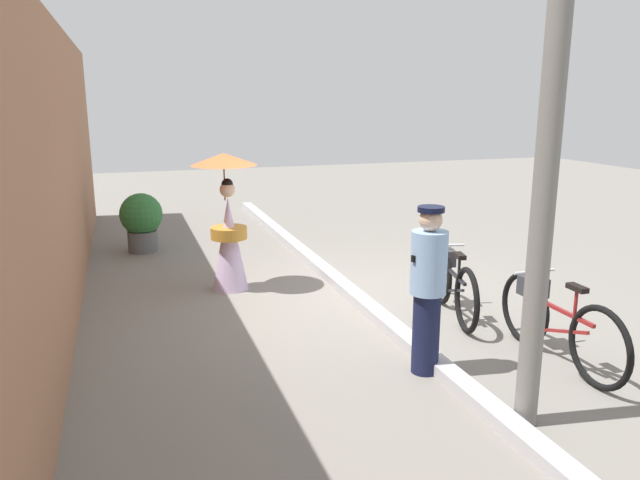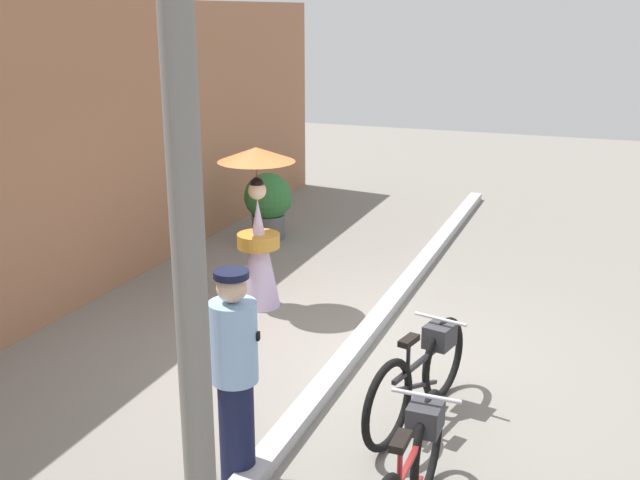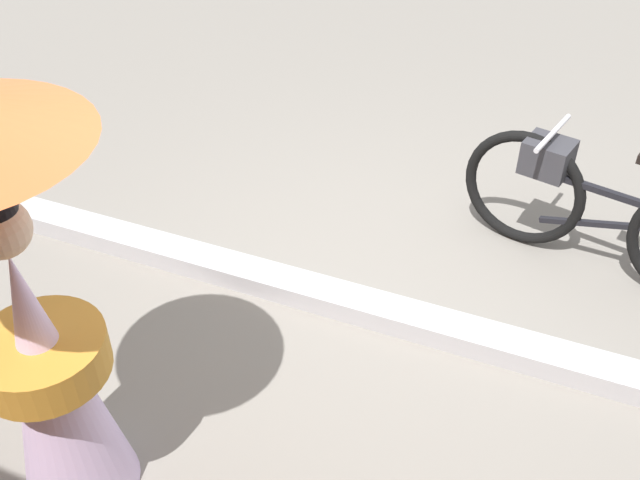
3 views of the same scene
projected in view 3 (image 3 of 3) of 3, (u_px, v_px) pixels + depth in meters
ground_plane at (380, 319)px, 3.97m from camera, size 30.00×30.00×0.00m
sidewalk_curb at (380, 311)px, 3.93m from camera, size 14.00×0.20×0.12m
bicycle_near_officer at (599, 208)px, 4.08m from camera, size 1.71×0.56×0.83m
person_with_parasol at (26, 321)px, 2.57m from camera, size 0.88×0.88×1.86m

